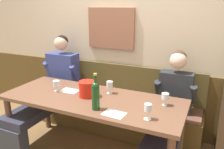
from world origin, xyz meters
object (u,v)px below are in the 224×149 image
object	(u,v)px
wine_glass_left_end	(165,97)
wine_glass_center_rear	(110,85)
wine_bottle_amber_mid	(96,95)
person_center_left_seat	(169,115)
wall_bench	(115,113)
dining_table	(92,105)
wine_glass_mid_left	(56,84)
wine_glass_center_front	(148,109)
ice_bucket	(87,89)
person_left_seat	(50,88)

from	to	relation	value
wine_glass_left_end	wine_glass_center_rear	xyz separation A→B (m)	(-0.65, 0.07, 0.00)
wine_bottle_amber_mid	wine_glass_center_rear	world-z (taller)	wine_bottle_amber_mid
wine_glass_center_rear	person_center_left_seat	bearing A→B (deg)	5.92
wall_bench	wine_glass_center_rear	xyz separation A→B (m)	(0.12, -0.44, 0.57)
wine_glass_center_rear	wine_bottle_amber_mid	bearing A→B (deg)	-82.74
dining_table	wine_glass_center_rear	distance (m)	0.30
wine_glass_mid_left	wine_glass_center_front	distance (m)	1.20
ice_bucket	wine_glass_center_front	distance (m)	0.80
dining_table	person_center_left_seat	bearing A→B (deg)	18.69
wine_bottle_amber_mid	wine_glass_center_front	size ratio (longest dim) A/B	2.49
wine_glass_left_end	wine_glass_center_front	bearing A→B (deg)	-102.19
ice_bucket	wine_glass_center_rear	xyz separation A→B (m)	(0.19, 0.19, 0.01)
wall_bench	ice_bucket	xyz separation A→B (m)	(-0.06, -0.63, 0.56)
person_center_left_seat	wine_glass_left_end	xyz separation A→B (m)	(-0.03, -0.14, 0.26)
person_center_left_seat	wine_glass_center_rear	world-z (taller)	person_center_left_seat
wine_glass_center_rear	wine_glass_center_front	xyz separation A→B (m)	(0.57, -0.43, 0.01)
dining_table	wine_bottle_amber_mid	bearing A→B (deg)	-52.58
wine_bottle_amber_mid	wall_bench	bearing A→B (deg)	101.58
person_center_left_seat	ice_bucket	world-z (taller)	person_center_left_seat
dining_table	wine_glass_mid_left	xyz separation A→B (m)	(-0.48, 0.01, 0.18)
person_center_left_seat	wine_bottle_amber_mid	xyz separation A→B (m)	(-0.62, -0.51, 0.32)
dining_table	wine_glass_center_front	xyz separation A→B (m)	(0.70, -0.22, 0.19)
wall_bench	wine_glass_mid_left	distance (m)	0.98
wall_bench	person_left_seat	xyz separation A→B (m)	(-0.84, -0.33, 0.36)
wall_bench	person_center_left_seat	distance (m)	0.94
wine_glass_center_rear	wall_bench	bearing A→B (deg)	105.71
wall_bench	wine_glass_left_end	bearing A→B (deg)	-33.35
ice_bucket	wine_glass_center_front	bearing A→B (deg)	-17.34
wall_bench	dining_table	xyz separation A→B (m)	(0.00, -0.65, 0.39)
person_center_left_seat	wine_glass_mid_left	size ratio (longest dim) A/B	9.67
wine_glass_center_rear	person_left_seat	bearing A→B (deg)	173.27
wine_glass_mid_left	wine_bottle_amber_mid	bearing A→B (deg)	-20.29
dining_table	wine_glass_left_end	xyz separation A→B (m)	(0.78, 0.13, 0.18)
person_left_seat	ice_bucket	size ratio (longest dim) A/B	7.24
dining_table	wine_glass_center_front	world-z (taller)	wine_glass_center_front
wine_glass_left_end	wine_glass_center_rear	bearing A→B (deg)	174.08
dining_table	ice_bucket	distance (m)	0.19
wine_glass_left_end	wine_bottle_amber_mid	bearing A→B (deg)	-148.12
wine_glass_left_end	dining_table	bearing A→B (deg)	-170.17
wine_bottle_amber_mid	wine_glass_left_end	bearing A→B (deg)	31.88
wall_bench	wine_glass_center_front	distance (m)	1.26
dining_table	person_left_seat	world-z (taller)	person_left_seat
person_center_left_seat	wine_glass_center_front	size ratio (longest dim) A/B	8.37
dining_table	wine_glass_left_end	size ratio (longest dim) A/B	15.47
wine_glass_mid_left	wine_glass_center_rear	xyz separation A→B (m)	(0.60, 0.19, 0.00)
dining_table	person_center_left_seat	xyz separation A→B (m)	(0.81, 0.27, -0.07)
person_left_seat	wine_glass_center_front	distance (m)	1.64
wine_glass_center_rear	ice_bucket	bearing A→B (deg)	-134.96
person_left_seat	wall_bench	bearing A→B (deg)	21.51
wine_glass_mid_left	wine_glass_center_front	size ratio (longest dim) A/B	0.87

